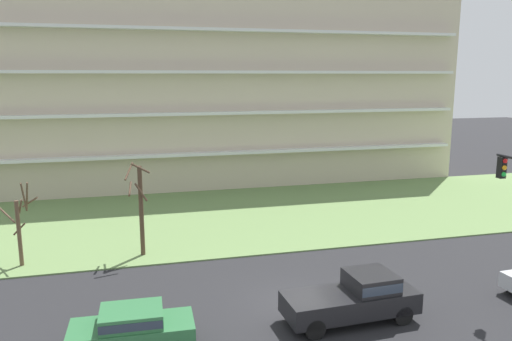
{
  "coord_description": "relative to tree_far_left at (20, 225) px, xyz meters",
  "views": [
    {
      "loc": [
        -6.71,
        -19.0,
        9.76
      ],
      "look_at": [
        -0.27,
        6.0,
        4.79
      ],
      "focal_mm": 34.85,
      "sensor_mm": 36.0,
      "label": 1
    }
  ],
  "objects": [
    {
      "name": "tree_left",
      "position": [
        6.01,
        0.01,
        0.54
      ],
      "size": [
        1.36,
        1.37,
        5.29
      ],
      "color": "#4C3828",
      "rests_on": "ground"
    },
    {
      "name": "tree_far_left",
      "position": [
        0.0,
        0.0,
        0.0
      ],
      "size": [
        1.98,
        1.97,
        4.52
      ],
      "color": "brown",
      "rests_on": "ground"
    },
    {
      "name": "ground",
      "position": [
        12.31,
        -7.59,
        -2.25
      ],
      "size": [
        160.0,
        160.0,
        0.0
      ],
      "primitive_type": "plane",
      "color": "#232326"
    },
    {
      "name": "pickup_black_center_right",
      "position": [
        14.11,
        -9.58,
        -1.24
      ],
      "size": [
        5.48,
        2.23,
        1.95
      ],
      "rotation": [
        0.0,
        0.0,
        0.04
      ],
      "color": "black",
      "rests_on": "ground"
    },
    {
      "name": "grass_lawn_strip",
      "position": [
        12.31,
        6.41,
        -2.21
      ],
      "size": [
        80.0,
        16.0,
        0.08
      ],
      "primitive_type": "cube",
      "color": "#66844C",
      "rests_on": "ground"
    },
    {
      "name": "apartment_building",
      "position": [
        12.31,
        21.37,
        6.09
      ],
      "size": [
        46.25,
        14.88,
        16.68
      ],
      "color": "beige",
      "rests_on": "ground"
    },
    {
      "name": "sedan_green_center_left",
      "position": [
        5.38,
        -9.59,
        -1.38
      ],
      "size": [
        4.46,
        1.95,
        1.57
      ],
      "rotation": [
        0.0,
        0.0,
        -0.03
      ],
      "color": "#2D6B3D",
      "rests_on": "ground"
    }
  ]
}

